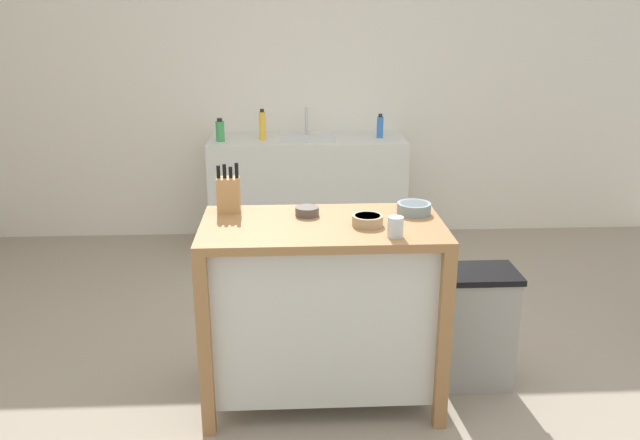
{
  "coord_description": "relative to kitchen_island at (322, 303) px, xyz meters",
  "views": [
    {
      "loc": [
        -0.28,
        -2.88,
        1.88
      ],
      "look_at": [
        -0.13,
        0.19,
        0.88
      ],
      "focal_mm": 36.56,
      "sensor_mm": 36.0,
      "label": 1
    }
  ],
  "objects": [
    {
      "name": "bottle_dish_soap",
      "position": [
        -0.67,
        2.13,
        0.46
      ],
      "size": [
        0.07,
        0.07,
        0.18
      ],
      "color": "green",
      "rests_on": "sink_counter"
    },
    {
      "name": "bowl_ceramic_small",
      "position": [
        -0.07,
        0.12,
        0.43
      ],
      "size": [
        0.11,
        0.11,
        0.04
      ],
      "color": "#564C47",
      "rests_on": "kitchen_island"
    },
    {
      "name": "drinking_cup",
      "position": [
        0.31,
        -0.2,
        0.46
      ],
      "size": [
        0.07,
        0.07,
        0.09
      ],
      "color": "silver",
      "rests_on": "kitchen_island"
    },
    {
      "name": "knife_block",
      "position": [
        -0.45,
        0.21,
        0.5
      ],
      "size": [
        0.11,
        0.09,
        0.24
      ],
      "color": "tan",
      "rests_on": "kitchen_island"
    },
    {
      "name": "bottle_hand_soap",
      "position": [
        -0.35,
        2.17,
        0.49
      ],
      "size": [
        0.05,
        0.05,
        0.24
      ],
      "color": "yellow",
      "rests_on": "sink_counter"
    },
    {
      "name": "bottle_spray_cleaner",
      "position": [
        0.58,
        2.22,
        0.47
      ],
      "size": [
        0.05,
        0.05,
        0.19
      ],
      "color": "blue",
      "rests_on": "sink_counter"
    },
    {
      "name": "bowl_ceramic_wide",
      "position": [
        0.45,
        0.12,
        0.44
      ],
      "size": [
        0.16,
        0.16,
        0.05
      ],
      "color": "gray",
      "rests_on": "kitchen_island"
    },
    {
      "name": "trash_bin",
      "position": [
        0.81,
        0.1,
        -0.2
      ],
      "size": [
        0.36,
        0.28,
        0.63
      ],
      "color": "gray",
      "rests_on": "ground"
    },
    {
      "name": "kitchen_island",
      "position": [
        0.0,
        0.0,
        0.0
      ],
      "size": [
        1.13,
        0.61,
        0.93
      ],
      "color": "#9E7042",
      "rests_on": "ground"
    },
    {
      "name": "sink_faucet",
      "position": [
        0.0,
        2.37,
        0.49
      ],
      "size": [
        0.02,
        0.02,
        0.22
      ],
      "color": "#B7BCC1",
      "rests_on": "sink_counter"
    },
    {
      "name": "wall_back",
      "position": [
        0.13,
        2.58,
        0.78
      ],
      "size": [
        5.8,
        0.1,
        2.6
      ],
      "primitive_type": "cube",
      "color": "silver",
      "rests_on": "ground"
    },
    {
      "name": "bowl_stoneware_deep",
      "position": [
        0.21,
        -0.04,
        0.44
      ],
      "size": [
        0.14,
        0.14,
        0.05
      ],
      "color": "tan",
      "rests_on": "kitchen_island"
    },
    {
      "name": "ground_plane",
      "position": [
        0.13,
        0.01,
        -0.52
      ],
      "size": [
        6.8,
        6.8,
        0.0
      ],
      "primitive_type": "plane",
      "color": "gray",
      "rests_on": "ground"
    },
    {
      "name": "sink_counter",
      "position": [
        0.0,
        2.23,
        -0.07
      ],
      "size": [
        1.54,
        0.6,
        0.9
      ],
      "color": "silver",
      "rests_on": "ground"
    }
  ]
}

